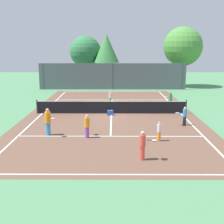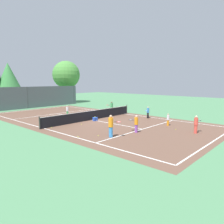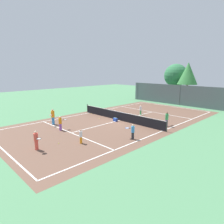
{
  "view_description": "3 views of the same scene",
  "coord_description": "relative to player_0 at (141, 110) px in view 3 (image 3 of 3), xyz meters",
  "views": [
    {
      "loc": [
        0.2,
        -24.07,
        5.23
      ],
      "look_at": [
        0.06,
        -2.63,
        0.67
      ],
      "focal_mm": 49.8,
      "sensor_mm": 36.0,
      "label": 1
    },
    {
      "loc": [
        -14.81,
        -16.27,
        4.03
      ],
      "look_at": [
        1.44,
        -1.57,
        0.84
      ],
      "focal_mm": 34.17,
      "sensor_mm": 36.0,
      "label": 2
    },
    {
      "loc": [
        14.67,
        -15.64,
        5.59
      ],
      "look_at": [
        0.2,
        -1.41,
        1.21
      ],
      "focal_mm": 31.51,
      "sensor_mm": 36.0,
      "label": 3
    }
  ],
  "objects": [
    {
      "name": "player_4",
      "position": [
        -1.23,
        -10.66,
        0.1
      ],
      "size": [
        0.33,
        0.86,
        1.37
      ],
      "color": "purple",
      "rests_on": "ground_plane"
    },
    {
      "name": "player_0",
      "position": [
        0.0,
        0.0,
        0.0
      ],
      "size": [
        0.26,
        0.26,
        1.19
      ],
      "color": "#3FA559",
      "rests_on": "ground_plane"
    },
    {
      "name": "court_surface",
      "position": [
        0.14,
        -4.01,
        -0.61
      ],
      "size": [
        13.0,
        25.0,
        0.01
      ],
      "color": "brown",
      "rests_on": "ground_plane"
    },
    {
      "name": "tennis_ball_2",
      "position": [
        -4.73,
        -4.18,
        -0.58
      ],
      "size": [
        0.07,
        0.07,
        0.07
      ],
      "primitive_type": "sphere",
      "color": "#CCE533",
      "rests_on": "ground_plane"
    },
    {
      "name": "player_6",
      "position": [
        -3.6,
        -10.15,
        0.23
      ],
      "size": [
        0.8,
        0.83,
        1.63
      ],
      "color": "#388CD8",
      "rests_on": "ground_plane"
    },
    {
      "name": "tennis_ball_5",
      "position": [
        1.76,
        -12.58,
        -0.58
      ],
      "size": [
        0.07,
        0.07,
        0.07
      ],
      "primitive_type": "sphere",
      "color": "#CCE533",
      "rests_on": "ground_plane"
    },
    {
      "name": "tennis_ball_0",
      "position": [
        5.16,
        -3.94,
        -0.58
      ],
      "size": [
        0.07,
        0.07,
        0.07
      ],
      "primitive_type": "sphere",
      "color": "#CCE533",
      "rests_on": "ground_plane"
    },
    {
      "name": "ball_crate",
      "position": [
        0.05,
        -4.62,
        -0.43
      ],
      "size": [
        0.46,
        0.29,
        0.43
      ],
      "color": "blue",
      "rests_on": "ground_plane"
    },
    {
      "name": "player_2",
      "position": [
        5.07,
        -7.72,
        0.05
      ],
      "size": [
        0.85,
        0.46,
        1.26
      ],
      "color": "#232328",
      "rests_on": "ground_plane"
    },
    {
      "name": "tennis_ball_3",
      "position": [
        -2.15,
        -5.09,
        -0.58
      ],
      "size": [
        0.07,
        0.07,
        0.07
      ],
      "primitive_type": "sphere",
      "color": "#CCE533",
      "rests_on": "ground_plane"
    },
    {
      "name": "player_1",
      "position": [
        5.05,
        -2.34,
        0.15
      ],
      "size": [
        0.61,
        0.88,
        1.46
      ],
      "color": "purple",
      "rests_on": "ground_plane"
    },
    {
      "name": "ground_plane",
      "position": [
        0.14,
        -4.01,
        -0.61
      ],
      "size": [
        80.0,
        80.0,
        0.0
      ],
      "primitive_type": "plane",
      "color": "#4C8456"
    },
    {
      "name": "tennis_ball_4",
      "position": [
        -4.0,
        -9.25,
        -0.58
      ],
      "size": [
        0.07,
        0.07,
        0.07
      ],
      "primitive_type": "sphere",
      "color": "#CCE533",
      "rests_on": "ground_plane"
    },
    {
      "name": "player_3",
      "position": [
        1.68,
        -14.26,
        0.11
      ],
      "size": [
        0.87,
        0.35,
        1.4
      ],
      "color": "#E54C3F",
      "rests_on": "ground_plane"
    },
    {
      "name": "tennis_net",
      "position": [
        0.14,
        -4.01,
        -0.1
      ],
      "size": [
        11.9,
        0.1,
        1.1
      ],
      "color": "#333833",
      "rests_on": "ground_plane"
    },
    {
      "name": "perimeter_fence",
      "position": [
        0.14,
        9.99,
        0.99
      ],
      "size": [
        18.0,
        0.12,
        3.2
      ],
      "color": "#515B60",
      "rests_on": "ground_plane"
    },
    {
      "name": "tree_0",
      "position": [
        -3.63,
        15.41,
        3.91
      ],
      "size": [
        4.29,
        4.29,
        6.68
      ],
      "color": "brown",
      "rests_on": "ground_plane"
    },
    {
      "name": "tree_2",
      "position": [
        -0.69,
        14.08,
        4.31
      ],
      "size": [
        3.38,
        3.38,
        6.84
      ],
      "color": "brown",
      "rests_on": "ground_plane"
    },
    {
      "name": "player_5",
      "position": [
        2.87,
        -11.28,
        -0.04
      ],
      "size": [
        0.24,
        0.24,
        1.11
      ],
      "color": "orange",
      "rests_on": "ground_plane"
    },
    {
      "name": "tennis_ball_1",
      "position": [
        -5.23,
        -8.42,
        -0.58
      ],
      "size": [
        0.07,
        0.07,
        0.07
      ],
      "primitive_type": "sphere",
      "color": "#CCE533",
      "rests_on": "ground_plane"
    }
  ]
}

